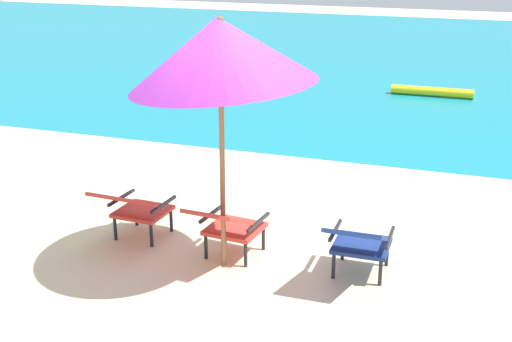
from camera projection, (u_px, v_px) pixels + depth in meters
name	position (u px, v px, depth m)	size (l,w,h in m)	color
ground_plane	(335.00, 142.00, 10.74)	(40.00, 40.00, 0.00)	beige
ocean_band	(405.00, 57.00, 17.94)	(40.00, 18.00, 0.01)	teal
swim_buoy	(432.00, 92.00, 13.67)	(0.18, 0.18, 1.60)	yellow
lounge_chair_left	(133.00, 206.00, 7.17)	(0.58, 0.90, 0.68)	red
lounge_chair_center	(227.00, 224.00, 6.74)	(0.62, 0.92, 0.68)	red
lounge_chair_right	(359.00, 241.00, 6.37)	(0.56, 0.88, 0.68)	navy
beach_umbrella_center	(220.00, 52.00, 6.12)	(2.10, 2.07, 2.48)	olive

